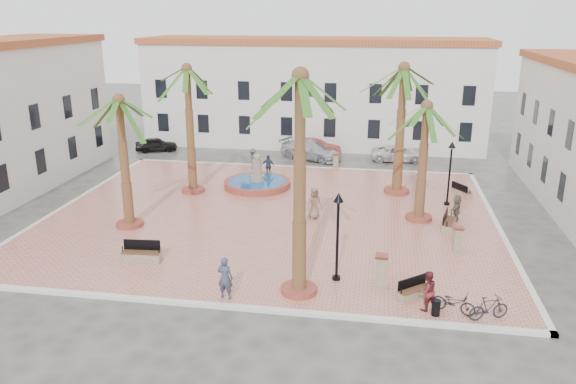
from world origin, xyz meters
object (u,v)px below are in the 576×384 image
object	(u,v)px
lamppost_e	(451,162)
pedestrian_north	(253,159)
bench_ne	(461,192)
bollard_se	(381,271)
palm_nw	(187,82)
cyclist_b	(427,291)
palm_e	(426,121)
pedestrian_fountain_a	(314,203)
car_black	(156,144)
bollard_e	(458,239)
cyclist_a	(225,278)
palm_sw	(120,115)
fountain	(257,183)
pedestrian_east	(457,208)
lamppost_s	(338,222)
palm_ne	(403,82)
car_silver	(311,150)
bench_s	(141,255)
bollard_n	(336,162)
pedestrian_fountain_b	(268,166)
bench_se	(414,292)
car_white	(398,154)
bicycle_a	(454,302)
car_red	(315,148)
litter_bin	(436,308)
palm_s	(300,100)
bicycle_b	(489,308)

from	to	relation	value
lamppost_e	pedestrian_north	size ratio (longest dim) A/B	2.50
bench_ne	bollard_se	bearing A→B (deg)	125.87
palm_nw	cyclist_b	world-z (taller)	palm_nw
palm_e	pedestrian_fountain_a	xyz separation A→B (m)	(-6.03, -0.83, -4.89)
car_black	bollard_e	bearing A→B (deg)	-147.94
bollard_se	pedestrian_fountain_a	distance (m)	9.00
palm_e	cyclist_a	size ratio (longest dim) A/B	3.72
palm_sw	lamppost_e	bearing A→B (deg)	20.28
fountain	pedestrian_east	world-z (taller)	fountain
lamppost_s	lamppost_e	xyz separation A→B (m)	(5.98, 11.44, -0.04)
palm_sw	cyclist_b	world-z (taller)	palm_sw
palm_ne	car_silver	bearing A→B (deg)	128.90
bench_s	lamppost_e	xyz separation A→B (m)	(15.47, 11.01, 2.46)
fountain	palm_ne	distance (m)	11.75
palm_nw	bollard_e	world-z (taller)	palm_nw
bollard_n	pedestrian_fountain_b	size ratio (longest dim) A/B	0.78
bench_se	bench_s	bearing A→B (deg)	132.66
fountain	car_white	xyz separation A→B (m)	(9.75, 9.40, 0.15)
bollard_e	palm_e	bearing A→B (deg)	110.36
bollard_se	pedestrian_fountain_b	size ratio (longest dim) A/B	0.94
bicycle_a	pedestrian_fountain_b	distance (m)	21.07
lamppost_e	car_red	size ratio (longest dim) A/B	0.92
litter_bin	bollard_e	bearing A→B (deg)	76.50
palm_s	pedestrian_fountain_b	bearing A→B (deg)	105.66
bollard_n	bicycle_a	distance (m)	21.46
bicycle_a	car_red	world-z (taller)	car_red
car_black	lamppost_e	bearing A→B (deg)	-134.74
palm_sw	palm_e	distance (m)	16.59
palm_s	bicycle_b	size ratio (longest dim) A/B	5.70
palm_sw	bench_ne	world-z (taller)	palm_sw
fountain	lamppost_e	xyz separation A→B (m)	(12.53, -1.69, 2.43)
bench_ne	bench_s	bearing A→B (deg)	94.26
bollard_e	car_red	bearing A→B (deg)	116.71
bicycle_a	pedestrian_east	xyz separation A→B (m)	(1.31, 10.70, 0.34)
bench_se	pedestrian_fountain_b	xyz separation A→B (m)	(-9.70, 16.85, 0.58)
lamppost_s	car_silver	distance (m)	22.43
pedestrian_fountain_a	fountain	bearing A→B (deg)	104.42
palm_nw	cyclist_a	world-z (taller)	palm_nw
litter_bin	bicycle_a	distance (m)	0.79
pedestrian_north	car_white	world-z (taller)	pedestrian_north
car_white	bench_ne	bearing A→B (deg)	-159.03
fountain	lamppost_s	xyz separation A→B (m)	(6.55, -13.13, 2.47)
pedestrian_north	bicycle_a	bearing A→B (deg)	-156.31
car_white	cyclist_a	bearing A→B (deg)	160.75
bench_s	pedestrian_fountain_a	world-z (taller)	pedestrian_fountain_a
palm_sw	car_silver	xyz separation A→B (m)	(8.11, 17.19, -5.70)
cyclist_a	lamppost_e	bearing A→B (deg)	-119.67
palm_s	bench_se	size ratio (longest dim) A/B	6.08
cyclist_a	bench_s	bearing A→B (deg)	-22.90
bollard_se	palm_nw	bearing A→B (deg)	136.61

